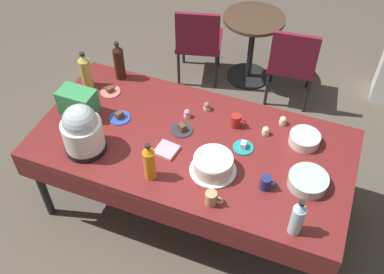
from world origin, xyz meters
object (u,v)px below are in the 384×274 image
at_px(slow_cooker, 82,130).
at_px(coffee_mug_tan, 212,198).
at_px(dessert_plate_cobalt, 120,117).
at_px(maroon_chair_right, 293,60).
at_px(soda_bottle_ginger_ale, 86,71).
at_px(dessert_plate_coral, 110,91).
at_px(maroon_chair_left, 199,39).
at_px(soda_bottle_cola, 119,62).
at_px(soda_bottle_orange_juice, 149,162).
at_px(cupcake_berry, 187,114).
at_px(dessert_plate_charcoal, 182,129).
at_px(ceramic_snack_bowl, 305,139).
at_px(cupcake_mint, 266,131).
at_px(soda_carton, 78,102).
at_px(cupcake_lemon, 283,121).
at_px(potluck_table, 192,148).
at_px(round_cafe_table, 252,37).
at_px(dessert_plate_teal, 243,146).
at_px(soda_bottle_water, 297,218).
at_px(coffee_mug_red, 236,121).
at_px(frosted_layer_cake, 213,165).
at_px(glass_salad_bowl, 308,181).
at_px(cupcake_cocoa, 207,106).
at_px(coffee_mug_navy, 266,183).

relative_size(slow_cooker, coffee_mug_tan, 3.22).
distance_m(dessert_plate_cobalt, maroon_chair_right, 1.82).
bearing_deg(soda_bottle_ginger_ale, dessert_plate_coral, -1.68).
height_order(coffee_mug_tan, maroon_chair_right, maroon_chair_right).
bearing_deg(coffee_mug_tan, maroon_chair_left, 112.74).
bearing_deg(soda_bottle_cola, soda_bottle_orange_juice, -52.01).
relative_size(cupcake_berry, soda_bottle_ginger_ale, 0.22).
bearing_deg(soda_bottle_cola, cupcake_berry, -19.45).
relative_size(dessert_plate_charcoal, maroon_chair_left, 0.19).
distance_m(ceramic_snack_bowl, cupcake_mint, 0.27).
xyz_separation_m(soda_bottle_cola, soda_carton, (-0.09, -0.48, -0.05)).
xyz_separation_m(cupcake_mint, cupcake_lemon, (0.09, 0.14, 0.00)).
height_order(potluck_table, soda_carton, soda_carton).
bearing_deg(round_cafe_table, dessert_plate_teal, -76.83).
height_order(cupcake_mint, round_cafe_table, cupcake_mint).
bearing_deg(soda_bottle_ginger_ale, cupcake_berry, -3.17).
bearing_deg(ceramic_snack_bowl, soda_bottle_water, -82.96).
bearing_deg(potluck_table, soda_bottle_ginger_ale, 164.56).
height_order(coffee_mug_tan, coffee_mug_red, coffee_mug_red).
xyz_separation_m(soda_carton, round_cafe_table, (0.82, 1.78, -0.35)).
distance_m(frosted_layer_cake, maroon_chair_right, 1.77).
height_order(dessert_plate_cobalt, soda_bottle_cola, soda_bottle_cola).
bearing_deg(frosted_layer_cake, soda_bottle_ginger_ale, 159.02).
bearing_deg(soda_carton, cupcake_berry, 18.23).
distance_m(dessert_plate_charcoal, dessert_plate_coral, 0.69).
bearing_deg(soda_bottle_water, maroon_chair_left, 124.04).
bearing_deg(coffee_mug_tan, cupcake_berry, 122.68).
relative_size(cupcake_lemon, maroon_chair_left, 0.08).
xyz_separation_m(dessert_plate_cobalt, soda_bottle_water, (1.38, -0.47, 0.12)).
bearing_deg(soda_carton, soda_bottle_water, -13.76).
bearing_deg(coffee_mug_red, dessert_plate_charcoal, -152.17).
bearing_deg(soda_bottle_water, soda_bottle_ginger_ale, 158.26).
height_order(glass_salad_bowl, cupcake_cocoa, glass_salad_bowl).
xyz_separation_m(dessert_plate_cobalt, soda_bottle_cola, (-0.21, 0.43, 0.14)).
bearing_deg(soda_bottle_orange_juice, glass_salad_bowl, 17.25).
height_order(dessert_plate_cobalt, soda_bottle_ginger_ale, soda_bottle_ginger_ale).
xyz_separation_m(slow_cooker, coffee_mug_navy, (1.22, 0.12, -0.13)).
bearing_deg(dessert_plate_charcoal, dessert_plate_coral, 164.68).
relative_size(soda_bottle_cola, maroon_chair_left, 0.39).
height_order(slow_cooker, cupcake_lemon, slow_cooker).
relative_size(dessert_plate_charcoal, coffee_mug_red, 1.40).
xyz_separation_m(slow_cooker, maroon_chair_right, (1.05, 1.86, -0.43)).
xyz_separation_m(glass_salad_bowl, cupcake_berry, (-0.94, 0.30, -0.01)).
xyz_separation_m(potluck_table, cupcake_berry, (-0.12, 0.22, 0.09)).
height_order(cupcake_lemon, soda_bottle_cola, soda_bottle_cola).
xyz_separation_m(cupcake_berry, soda_bottle_cola, (-0.66, 0.23, 0.12)).
bearing_deg(soda_bottle_water, ceramic_snack_bowl, 97.04).
distance_m(soda_bottle_water, soda_bottle_orange_juice, 0.95).
bearing_deg(soda_bottle_orange_juice, potluck_table, 69.85).
height_order(cupcake_lemon, coffee_mug_red, coffee_mug_red).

